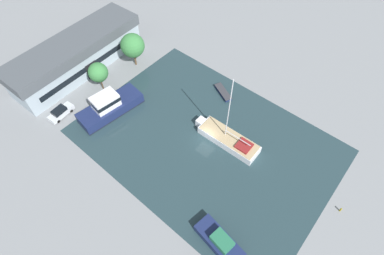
{
  "coord_description": "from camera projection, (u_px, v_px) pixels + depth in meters",
  "views": [
    {
      "loc": [
        -22.78,
        -16.29,
        40.42
      ],
      "look_at": [
        0.0,
        3.0,
        1.0
      ],
      "focal_mm": 28.0,
      "sensor_mm": 36.0,
      "label": 1
    }
  ],
  "objects": [
    {
      "name": "cabin_boat",
      "position": [
        220.0,
        241.0,
        38.47
      ],
      "size": [
        3.65,
        7.28,
        2.43
      ],
      "rotation": [
        0.0,
        0.0,
        -0.15
      ],
      "color": "#19234C",
      "rests_on": "water_canal"
    },
    {
      "name": "parked_car",
      "position": [
        61.0,
        112.0,
        51.63
      ],
      "size": [
        4.74,
        2.16,
        1.72
      ],
      "rotation": [
        0.0,
        0.0,
        4.81
      ],
      "color": "silver",
      "rests_on": "ground"
    },
    {
      "name": "mooring_bollard",
      "position": [
        341.0,
        210.0,
        41.53
      ],
      "size": [
        0.23,
        0.23,
        0.78
      ],
      "color": "olive",
      "rests_on": "ground"
    },
    {
      "name": "warehouse_building",
      "position": [
        77.0,
        55.0,
        57.08
      ],
      "size": [
        27.31,
        8.76,
        6.51
      ],
      "rotation": [
        0.0,
        0.0,
        0.04
      ],
      "color": "#99A8B2",
      "rests_on": "ground"
    },
    {
      "name": "water_canal",
      "position": [
        206.0,
        141.0,
        49.07
      ],
      "size": [
        28.63,
        39.98,
        0.01
      ],
      "primitive_type": "cube",
      "color": "#23383D",
      "rests_on": "ground"
    },
    {
      "name": "motor_cruiser",
      "position": [
        109.0,
        106.0,
        51.57
      ],
      "size": [
        11.87,
        5.53,
        4.24
      ],
      "rotation": [
        0.0,
        0.0,
        1.45
      ],
      "color": "#19234C",
      "rests_on": "water_canal"
    },
    {
      "name": "small_dinghy",
      "position": [
        223.0,
        92.0,
        55.26
      ],
      "size": [
        3.19,
        4.72,
        0.57
      ],
      "rotation": [
        0.0,
        0.0,
        2.7
      ],
      "color": "#19234C",
      "rests_on": "water_canal"
    },
    {
      "name": "quay_tree_by_water",
      "position": [
        133.0,
        46.0,
        56.73
      ],
      "size": [
        4.59,
        4.59,
        6.9
      ],
      "color": "brown",
      "rests_on": "ground"
    },
    {
      "name": "ground_plane",
      "position": [
        206.0,
        141.0,
        49.07
      ],
      "size": [
        440.0,
        440.0,
        0.0
      ],
      "primitive_type": "plane",
      "color": "gray"
    },
    {
      "name": "sailboat_moored",
      "position": [
        228.0,
        139.0,
        48.32
      ],
      "size": [
        3.49,
        11.48,
        13.54
      ],
      "rotation": [
        0.0,
        0.0,
        0.02
      ],
      "color": "white",
      "rests_on": "water_canal"
    },
    {
      "name": "quay_tree_near_building",
      "position": [
        98.0,
        72.0,
        53.06
      ],
      "size": [
        3.54,
        3.54,
        5.8
      ],
      "color": "brown",
      "rests_on": "ground"
    }
  ]
}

